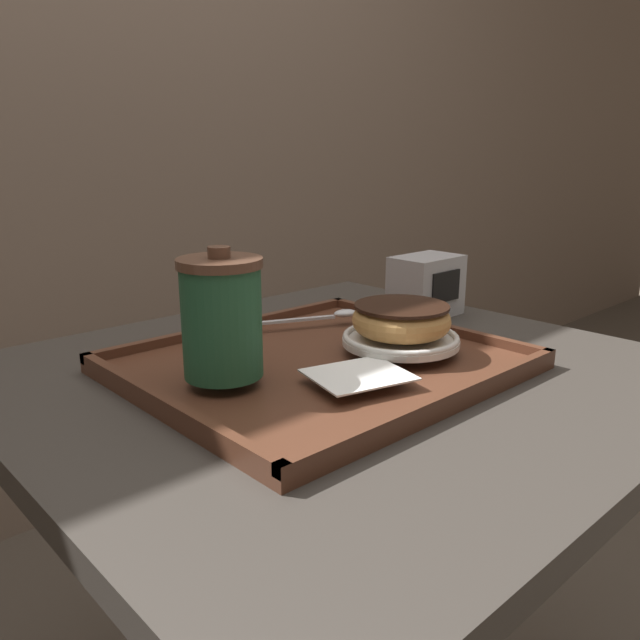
{
  "coord_description": "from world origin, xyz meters",
  "views": [
    {
      "loc": [
        -0.52,
        -0.52,
        0.98
      ],
      "look_at": [
        -0.02,
        0.01,
        0.78
      ],
      "focal_mm": 35.0,
      "sensor_mm": 36.0,
      "label": 1
    }
  ],
  "objects_px": {
    "donut_chocolate_glazed": "(401,319)",
    "spoon": "(328,315)",
    "coffee_cup_front": "(222,317)",
    "napkin_dispenser": "(426,286)"
  },
  "relations": [
    {
      "from": "donut_chocolate_glazed",
      "to": "spoon",
      "type": "xyz_separation_m",
      "value": [
        0.02,
        0.15,
        -0.03
      ]
    },
    {
      "from": "coffee_cup_front",
      "to": "spoon",
      "type": "bearing_deg",
      "value": 21.22
    },
    {
      "from": "napkin_dispenser",
      "to": "coffee_cup_front",
      "type": "bearing_deg",
      "value": -171.22
    },
    {
      "from": "spoon",
      "to": "napkin_dispenser",
      "type": "height_order",
      "value": "napkin_dispenser"
    },
    {
      "from": "coffee_cup_front",
      "to": "donut_chocolate_glazed",
      "type": "distance_m",
      "value": 0.24
    },
    {
      "from": "spoon",
      "to": "napkin_dispenser",
      "type": "distance_m",
      "value": 0.2
    },
    {
      "from": "coffee_cup_front",
      "to": "donut_chocolate_glazed",
      "type": "xyz_separation_m",
      "value": [
        0.23,
        -0.06,
        -0.03
      ]
    },
    {
      "from": "coffee_cup_front",
      "to": "napkin_dispenser",
      "type": "height_order",
      "value": "coffee_cup_front"
    },
    {
      "from": "donut_chocolate_glazed",
      "to": "spoon",
      "type": "bearing_deg",
      "value": 82.9
    },
    {
      "from": "coffee_cup_front",
      "to": "napkin_dispenser",
      "type": "distance_m",
      "value": 0.45
    }
  ]
}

